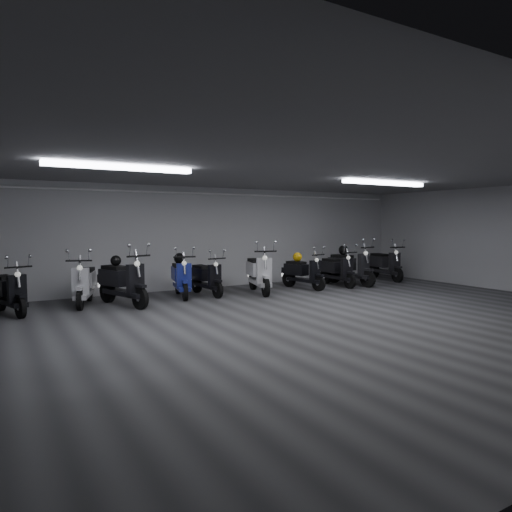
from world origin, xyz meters
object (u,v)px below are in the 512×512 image
scooter_4 (181,271)px  helmet_3 (297,257)px  helmet_1 (344,250)px  scooter_2 (84,276)px  scooter_9 (350,261)px  scooter_7 (303,267)px  helmet_0 (180,258)px  scooter_5 (207,272)px  scooter_6 (259,266)px  helmet_2 (116,261)px  scooter_10 (385,259)px  scooter_3 (123,274)px  scooter_1 (9,284)px  scooter_8 (337,265)px

scooter_4 → helmet_3: scooter_4 is taller
helmet_1 → scooter_2: bearing=178.3°
scooter_2 → scooter_9: bearing=15.1°
scooter_7 → helmet_0: scooter_7 is taller
scooter_7 → helmet_1: scooter_7 is taller
scooter_5 → helmet_3: (2.69, -0.12, 0.28)m
scooter_4 → scooter_6: size_ratio=0.92×
scooter_9 → scooter_7: bearing=169.3°
helmet_2 → scooter_4: bearing=7.6°
scooter_2 → helmet_0: 2.33m
helmet_2 → helmet_3: (4.95, 0.03, -0.11)m
scooter_10 → scooter_3: bearing=-169.2°
scooter_10 → helmet_3: 3.40m
helmet_0 → helmet_1: 4.97m
scooter_7 → scooter_10: 3.35m
scooter_1 → scooter_6: size_ratio=0.88×
scooter_10 → helmet_0: size_ratio=6.37×
scooter_6 → scooter_7: size_ratio=1.16×
scooter_10 → helmet_3: (-3.39, 0.01, 0.21)m
scooter_2 → scooter_10: (8.98, -0.21, 0.02)m
scooter_8 → helmet_1: bearing=32.1°
helmet_3 → scooter_2: bearing=177.9°
scooter_9 → helmet_1: 0.41m
scooter_2 → helmet_3: 5.60m
scooter_2 → helmet_0: (2.30, 0.22, 0.29)m
scooter_5 → scooter_9: size_ratio=0.85×
scooter_5 → helmet_1: scooter_5 is taller
scooter_3 → helmet_3: size_ratio=7.45×
scooter_4 → scooter_7: scooter_4 is taller
scooter_2 → helmet_2: bearing=-1.0°
scooter_9 → helmet_2: bearing=168.9°
scooter_10 → scooter_1: bearing=-170.7°
scooter_4 → scooter_10: size_ratio=0.96×
scooter_7 → helmet_1: bearing=-5.1°
scooter_2 → helmet_3: bearing=16.8°
scooter_6 → helmet_1: (3.03, 0.22, 0.31)m
scooter_7 → scooter_5: bearing=160.4°
scooter_1 → scooter_2: size_ratio=0.95×
scooter_5 → scooter_8: bearing=-10.8°
scooter_1 → scooter_8: scooter_8 is taller
scooter_1 → scooter_4: (3.71, 0.26, 0.03)m
helmet_2 → scooter_6: bearing=-3.3°
scooter_5 → scooter_10: size_ratio=0.90×
scooter_1 → scooter_9: scooter_9 is taller
scooter_1 → scooter_10: scooter_10 is taller
scooter_6 → scooter_10: size_ratio=1.05×
scooter_4 → scooter_8: 4.58m
scooter_5 → helmet_2: scooter_5 is taller
scooter_5 → scooter_8: (3.91, -0.39, 0.03)m
scooter_4 → helmet_0: scooter_4 is taller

